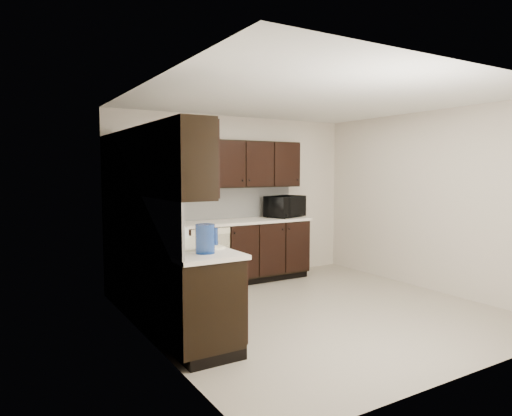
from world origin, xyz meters
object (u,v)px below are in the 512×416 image
at_px(toaster_oven, 143,217).
at_px(blue_pitcher, 205,239).
at_px(microwave, 285,206).
at_px(storage_bin, 148,225).
at_px(sink, 183,251).

height_order(toaster_oven, blue_pitcher, blue_pitcher).
distance_m(microwave, storage_bin, 2.51).
bearing_deg(sink, microwave, 35.53).
bearing_deg(microwave, sink, -164.49).
distance_m(storage_bin, blue_pitcher, 1.61).
xyz_separation_m(microwave, toaster_oven, (-2.27, 0.05, -0.05)).
distance_m(toaster_oven, blue_pitcher, 2.32).
bearing_deg(blue_pitcher, sink, 91.58).
relative_size(microwave, storage_bin, 1.35).
xyz_separation_m(sink, toaster_oven, (0.16, 1.79, 0.17)).
height_order(microwave, blue_pitcher, microwave).
height_order(sink, blue_pitcher, sink).
distance_m(sink, storage_bin, 1.10).
bearing_deg(storage_bin, microwave, 15.01).
height_order(sink, microwave, microwave).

